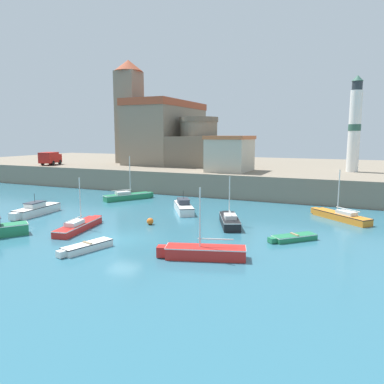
% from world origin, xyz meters
% --- Properties ---
extents(ground_plane, '(200.00, 200.00, 0.00)m').
position_xyz_m(ground_plane, '(0.00, 0.00, 0.00)').
color(ground_plane, '#2D667A').
extents(quay_seawall, '(120.00, 40.00, 3.14)m').
position_xyz_m(quay_seawall, '(0.00, 41.30, 1.57)').
color(quay_seawall, gray).
rests_on(quay_seawall, ground).
extents(sailboat_orange_0, '(5.96, 5.35, 4.94)m').
position_xyz_m(sailboat_orange_0, '(15.52, 14.41, 0.42)').
color(sailboat_orange_0, orange).
rests_on(sailboat_orange_0, ground).
extents(dinghy_white_1, '(2.05, 4.37, 0.61)m').
position_xyz_m(dinghy_white_1, '(-0.76, -3.66, 0.29)').
color(dinghy_white_1, white).
rests_on(dinghy_white_1, ground).
extents(motorboat_white_2, '(2.06, 6.30, 2.27)m').
position_xyz_m(motorboat_white_2, '(-13.75, 4.04, 0.53)').
color(motorboat_white_2, white).
rests_on(motorboat_white_2, ground).
extents(sailboat_black_3, '(3.50, 5.78, 4.52)m').
position_xyz_m(sailboat_black_3, '(6.26, 7.83, 0.49)').
color(sailboat_black_3, black).
rests_on(sailboat_black_3, ground).
extents(sailboat_green_5, '(4.36, 6.22, 5.62)m').
position_xyz_m(sailboat_green_5, '(-10.13, 15.71, 0.47)').
color(sailboat_green_5, '#237A4C').
rests_on(sailboat_green_5, ground).
extents(sailboat_red_6, '(6.07, 3.04, 4.86)m').
position_xyz_m(sailboat_red_6, '(7.62, -1.78, 0.46)').
color(sailboat_red_6, red).
rests_on(sailboat_red_6, ground).
extents(dinghy_green_7, '(3.53, 3.54, 0.54)m').
position_xyz_m(dinghy_green_7, '(12.47, 5.11, 0.26)').
color(dinghy_green_7, '#237A4C').
rests_on(dinghy_green_7, ground).
extents(sailboat_red_8, '(2.52, 6.88, 4.60)m').
position_xyz_m(sailboat_red_8, '(-5.31, 0.85, 0.39)').
color(sailboat_red_8, red).
rests_on(sailboat_red_8, ground).
extents(motorboat_white_9, '(4.30, 5.72, 2.32)m').
position_xyz_m(motorboat_white_9, '(-0.31, 11.77, 0.55)').
color(motorboat_white_9, white).
rests_on(motorboat_white_9, ground).
extents(mooring_buoy, '(0.63, 0.63, 0.63)m').
position_xyz_m(mooring_buoy, '(-0.59, 5.13, 0.32)').
color(mooring_buoy, orange).
rests_on(mooring_buoy, ground).
extents(church, '(13.12, 18.28, 18.50)m').
position_xyz_m(church, '(-16.97, 37.15, 9.41)').
color(church, gray).
rests_on(church, quay_seawall).
extents(fortress, '(10.77, 10.77, 8.06)m').
position_xyz_m(fortress, '(-8.00, 34.05, 6.16)').
color(fortress, '#685E4F').
rests_on(fortress, quay_seawall).
extents(lighthouse, '(1.66, 1.66, 13.17)m').
position_xyz_m(lighthouse, '(16.00, 32.80, 9.54)').
color(lighthouse, silver).
rests_on(lighthouse, quay_seawall).
extents(harbor_shed_near_wharf, '(5.66, 7.25, 5.03)m').
position_xyz_m(harbor_shed_near_wharf, '(0.00, 26.69, 5.68)').
color(harbor_shed_near_wharf, '#BCB29E').
rests_on(harbor_shed_near_wharf, quay_seawall).
extents(truck_on_quay, '(3.10, 4.69, 2.20)m').
position_xyz_m(truck_on_quay, '(-31.90, 24.72, 4.36)').
color(truck_on_quay, '#AD1E19').
rests_on(truck_on_quay, quay_seawall).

